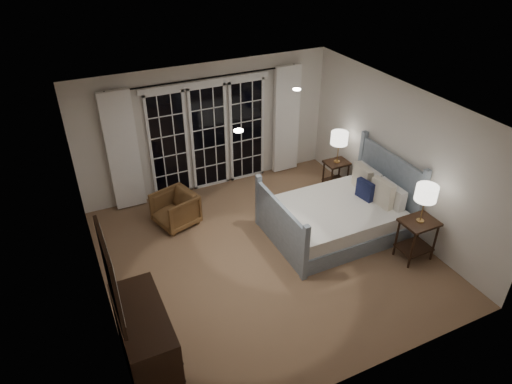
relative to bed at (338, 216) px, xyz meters
name	(u,v)px	position (x,y,z in m)	size (l,w,h in m)	color
floor	(265,255)	(-1.42, -0.04, -0.33)	(5.00, 5.00, 0.00)	brown
ceiling	(267,111)	(-1.42, -0.04, 2.17)	(5.00, 5.00, 0.00)	white
wall_left	(93,233)	(-3.92, -0.04, 0.92)	(0.02, 5.00, 2.50)	silver
wall_right	(398,156)	(1.08, -0.04, 0.92)	(0.02, 5.00, 2.50)	silver
wall_back	(208,128)	(-1.42, 2.46, 0.92)	(5.00, 0.02, 2.50)	silver
wall_front	(370,300)	(-1.42, -2.54, 0.92)	(5.00, 0.02, 2.50)	silver
french_doors	(209,136)	(-1.42, 2.42, 0.76)	(2.50, 0.04, 2.20)	black
curtain_rod	(207,78)	(-1.42, 2.36, 1.92)	(0.03, 0.03, 3.50)	black
curtain_left	(123,152)	(-3.07, 2.34, 0.82)	(0.55, 0.10, 2.25)	white
curtain_right	(286,120)	(0.23, 2.34, 0.82)	(0.55, 0.10, 2.25)	white
downlight_a	(297,89)	(-0.62, 0.56, 2.16)	(0.12, 0.12, 0.01)	white
downlight_b	(238,131)	(-2.02, -0.44, 2.16)	(0.12, 0.12, 0.01)	white
bed	(338,216)	(0.00, 0.00, 0.00)	(2.21, 1.58, 1.28)	#8692A3
nightstand_left	(417,234)	(0.71, -1.12, 0.15)	(0.55, 0.44, 0.71)	black
nightstand_right	(336,171)	(0.78, 1.24, 0.06)	(0.46, 0.37, 0.60)	black
lamp_left	(426,193)	(0.71, -1.12, 0.89)	(0.33, 0.33, 0.63)	tan
lamp_right	(339,138)	(0.78, 1.24, 0.78)	(0.33, 0.33, 0.63)	tan
armchair	(175,209)	(-2.47, 1.41, -0.02)	(0.66, 0.68, 0.62)	brown
dresser	(146,340)	(-3.65, -1.33, 0.13)	(0.55, 1.28, 0.91)	black
mirror	(111,277)	(-3.88, -1.33, 1.22)	(0.05, 0.85, 1.00)	black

